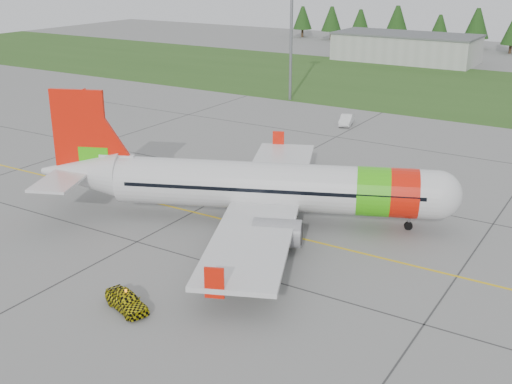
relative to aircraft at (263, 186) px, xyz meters
The scene contains 7 objects.
ground 13.11m from the aircraft, 49.48° to the right, with size 320.00×320.00×0.00m, color gray.
aircraft is the anchor object (origin of this frame).
follow_me_car 18.52m from the aircraft, 89.36° to the right, with size 1.62×1.37×4.02m, color #CDC30B.
service_van 38.13m from the aircraft, 102.62° to the left, with size 1.61×1.52×4.62m, color silver.
taxi_guideline 9.04m from the aircraft, 11.20° to the right, with size 120.00×0.25×0.02m, color gold.
hangar_west 102.70m from the aircraft, 102.24° to the left, with size 32.00×14.00×6.00m, color #A8A8A3.
floodlight_mast 54.30m from the aircraft, 116.17° to the left, with size 0.50×0.50×20.00m, color slate.
Camera 1 is at (19.83, -37.09, 22.78)m, focal length 45.00 mm.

